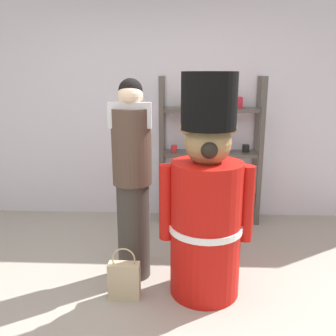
% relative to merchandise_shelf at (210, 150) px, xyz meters
% --- Properties ---
extents(ground_plane, '(6.40, 6.40, 0.00)m').
position_rel_merchandise_shelf_xyz_m(ground_plane, '(-0.57, -1.98, -0.85)').
color(ground_plane, '#9E9389').
extents(back_wall, '(6.40, 0.12, 2.60)m').
position_rel_merchandise_shelf_xyz_m(back_wall, '(-0.57, 0.22, 0.45)').
color(back_wall, silver).
rests_on(back_wall, ground_plane).
extents(merchandise_shelf, '(1.17, 0.35, 1.69)m').
position_rel_merchandise_shelf_xyz_m(merchandise_shelf, '(0.00, 0.00, 0.00)').
color(merchandise_shelf, '#4C4742').
rests_on(merchandise_shelf, ground_plane).
extents(teddy_bear_guard, '(0.72, 0.57, 1.73)m').
position_rel_merchandise_shelf_xyz_m(teddy_bear_guard, '(-0.14, -1.54, -0.10)').
color(teddy_bear_guard, red).
rests_on(teddy_bear_guard, ground_plane).
extents(person_shopper, '(0.34, 0.32, 1.68)m').
position_rel_merchandise_shelf_xyz_m(person_shopper, '(-0.73, -1.31, 0.02)').
color(person_shopper, '#38332D').
rests_on(person_shopper, ground_plane).
extents(shopping_bag, '(0.24, 0.11, 0.42)m').
position_rel_merchandise_shelf_xyz_m(shopping_bag, '(-0.77, -1.66, -0.70)').
color(shopping_bag, '#C1AD89').
rests_on(shopping_bag, ground_plane).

